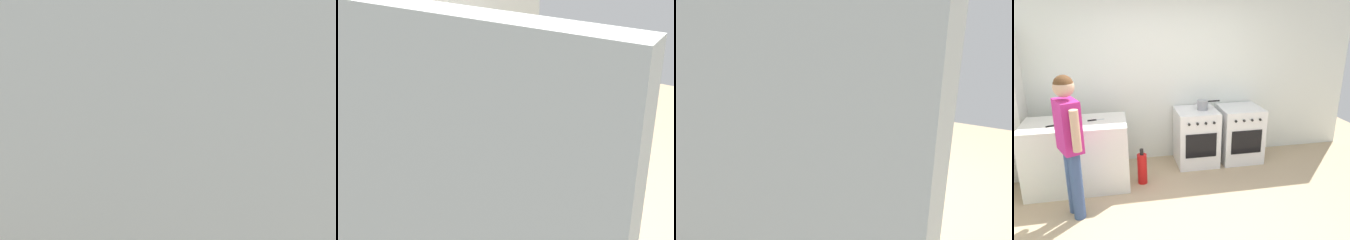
% 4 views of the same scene
% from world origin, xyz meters
% --- Properties ---
extents(ground_plane, '(8.00, 8.00, 0.00)m').
position_xyz_m(ground_plane, '(0.00, 0.00, 0.00)').
color(ground_plane, tan).
extents(back_wall, '(6.00, 0.10, 2.60)m').
position_xyz_m(back_wall, '(0.00, 1.95, 1.30)').
color(back_wall, silver).
rests_on(back_wall, ground).
extents(counter_unit, '(1.30, 0.70, 0.90)m').
position_xyz_m(counter_unit, '(-1.35, 1.20, 0.45)').
color(counter_unit, silver).
rests_on(counter_unit, ground).
extents(oven_left, '(0.61, 0.62, 0.85)m').
position_xyz_m(oven_left, '(0.35, 1.58, 0.43)').
color(oven_left, white).
rests_on(oven_left, ground).
extents(oven_right, '(0.62, 0.62, 0.85)m').
position_xyz_m(oven_right, '(1.05, 1.58, 0.43)').
color(oven_right, white).
rests_on(oven_right, ground).
extents(pot, '(0.35, 0.17, 0.14)m').
position_xyz_m(pot, '(0.45, 1.58, 0.92)').
color(pot, gray).
rests_on(pot, oven_left).
extents(knife_paring, '(0.21, 0.06, 0.01)m').
position_xyz_m(knife_paring, '(-1.10, 1.23, 0.91)').
color(knife_paring, silver).
rests_on(knife_paring, counter_unit).
extents(knife_chef, '(0.31, 0.06, 0.01)m').
position_xyz_m(knife_chef, '(-1.48, 0.98, 0.90)').
color(knife_chef, silver).
rests_on(knife_chef, counter_unit).
extents(knife_bread, '(0.34, 0.14, 0.01)m').
position_xyz_m(knife_bread, '(-1.52, 1.13, 0.90)').
color(knife_bread, silver).
rests_on(knife_bread, counter_unit).
extents(person, '(0.32, 0.53, 1.63)m').
position_xyz_m(person, '(-1.33, 0.52, 0.98)').
color(person, '#384C7A').
rests_on(person, ground).
extents(fire_extinguisher, '(0.13, 0.13, 0.50)m').
position_xyz_m(fire_extinguisher, '(-0.52, 1.10, 0.22)').
color(fire_extinguisher, red).
rests_on(fire_extinguisher, ground).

